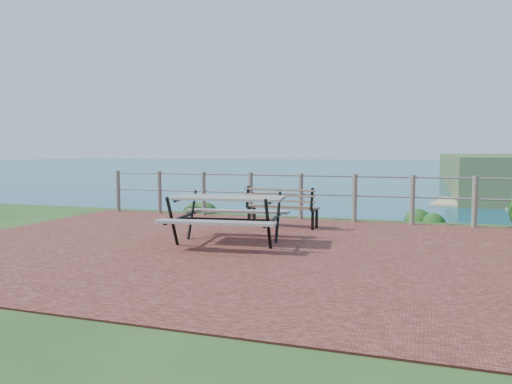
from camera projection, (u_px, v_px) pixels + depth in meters
The scene contains 7 objects.
ground at pixel (248, 249), 7.63m from camera, with size 10.00×7.00×0.12m, color maroon.
ocean at pixel (420, 155), 196.27m from camera, with size 1200.00×1200.00×0.00m, color #147079.
safety_railing at pixel (301, 194), 10.74m from camera, with size 9.40×0.10×1.00m.
picnic_table at pixel (227, 215), 7.93m from camera, with size 1.87×1.55×0.76m.
park_bench at pixel (282, 201), 9.68m from camera, with size 1.43×0.46×0.80m.
shrub_lip_west at pixel (202, 211), 12.36m from camera, with size 0.66×0.66×0.35m, color #2C511E.
shrub_lip_east at pixel (427, 220), 10.82m from camera, with size 0.67×0.67×0.38m, color #154013.
Camera 1 is at (2.54, -7.09, 1.50)m, focal length 35.00 mm.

